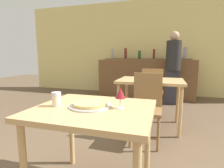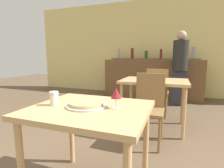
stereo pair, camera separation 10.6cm
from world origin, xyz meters
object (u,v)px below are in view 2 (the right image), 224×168
chair_far_side_back (157,89)px  person_standing (180,66)px  chair_far_side_front (149,103)px  pizza_tray (87,104)px  cheese_shaker (54,98)px  wine_glass (116,94)px

chair_far_side_back → person_standing: (0.39, 1.02, 0.40)m
chair_far_side_front → pizza_tray: size_ratio=2.75×
chair_far_side_front → chair_far_side_back: bearing=90.0°
chair_far_side_back → pizza_tray: size_ratio=2.75×
cheese_shaker → person_standing: (0.99, 3.22, 0.12)m
chair_far_side_back → wine_glass: size_ratio=5.80×
chair_far_side_back → pizza_tray: 2.17m
chair_far_side_back → person_standing: person_standing is taller
chair_far_side_front → pizza_tray: (-0.34, -1.07, 0.24)m
person_standing → chair_far_side_front: bearing=-100.7°
chair_far_side_front → chair_far_side_back: 1.06m
chair_far_side_back → person_standing: size_ratio=0.54×
cheese_shaker → person_standing: 3.37m
chair_far_side_front → cheese_shaker: bearing=-117.6°
pizza_tray → wine_glass: size_ratio=2.11×
chair_far_side_front → wine_glass: (-0.10, -1.05, 0.33)m
chair_far_side_front → chair_far_side_back: same height
chair_far_side_front → pizza_tray: bearing=-107.5°
chair_far_side_back → cheese_shaker: size_ratio=8.14×
person_standing → cheese_shaker: bearing=-107.1°
person_standing → wine_glass: bearing=-99.0°
chair_far_side_back → wine_glass: 2.14m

